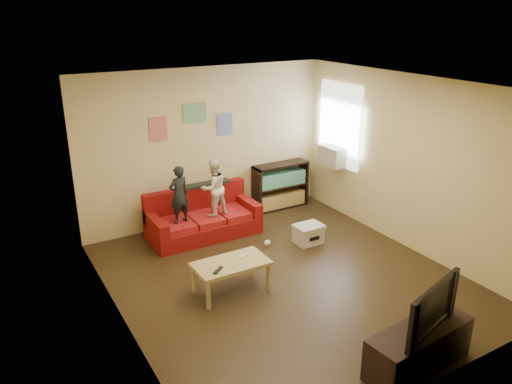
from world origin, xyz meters
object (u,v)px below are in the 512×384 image
coffee_table (231,266)px  bookshelf (280,188)px  sofa (202,219)px  tv_stand (418,348)px  television (424,305)px  child_b (214,188)px  file_box (308,234)px  child_a (179,195)px

coffee_table → bookshelf: size_ratio=0.91×
sofa → coffee_table: size_ratio=1.84×
bookshelf → tv_stand: (-1.21, -4.55, -0.15)m
sofa → television: 4.25m
child_b → tv_stand: bearing=88.5°
child_b → file_box: child_b is taller
child_a → coffee_table: child_a is taller
child_b → coffee_table: (-0.57, -1.70, -0.48)m
file_box → sofa: bearing=139.1°
child_a → bookshelf: 2.35m
child_b → bookshelf: size_ratio=0.88×
tv_stand → child_a: bearing=99.4°
bookshelf → coffee_table: bearing=-134.8°
child_b → sofa: bearing=-55.3°
coffee_table → child_b: bearing=71.3°
child_b → bookshelf: (1.64, 0.53, -0.47)m
child_a → file_box: bearing=139.7°
coffee_table → bookshelf: (2.22, 2.23, 0.01)m
coffee_table → file_box: (1.77, 0.70, -0.22)m
child_b → tv_stand: (0.44, -4.02, -0.62)m
bookshelf → child_b: bearing=-162.0°
bookshelf → tv_stand: size_ratio=0.86×
bookshelf → tv_stand: 4.71m
file_box → tv_stand: size_ratio=0.36×
television → bookshelf: bearing=59.5°
child_a → coffee_table: bearing=79.7°
file_box → tv_stand: (-0.76, -3.02, 0.08)m
child_a → child_b: bearing=168.8°
tv_stand → television: 0.52m
sofa → bookshelf: size_ratio=1.67×
child_a → coffee_table: size_ratio=0.95×
tv_stand → television: (0.00, 0.00, 0.52)m
bookshelf → file_box: bearing=-106.1°
sofa → tv_stand: 4.22m
coffee_table → tv_stand: (1.01, -2.32, -0.14)m
child_a → television: 4.15m
sofa → coffee_table: (-0.43, -1.86, 0.11)m
file_box → tv_stand: tv_stand is taller
sofa → tv_stand: size_ratio=1.43×
child_a → bookshelf: bearing=-177.8°
coffee_table → bookshelf: 3.14m
tv_stand → coffee_table: bearing=108.4°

